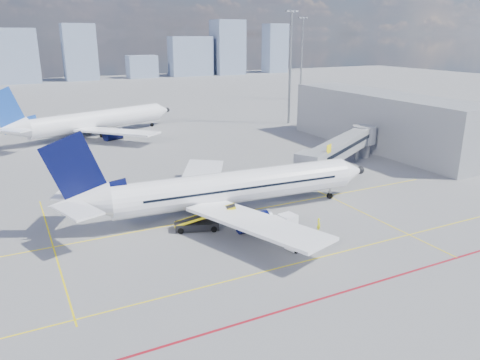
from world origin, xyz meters
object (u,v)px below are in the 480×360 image
at_px(cargo_dolly, 281,225).
at_px(ramp_worker, 319,225).
at_px(baggage_tug, 297,242).
at_px(second_aircraft, 91,121).
at_px(belt_loader, 199,224).
at_px(main_aircraft, 223,189).

xyz_separation_m(cargo_dolly, ramp_worker, (4.18, -0.99, -0.39)).
height_order(baggage_tug, ramp_worker, baggage_tug).
bearing_deg(ramp_worker, cargo_dolly, 80.88).
bearing_deg(second_aircraft, belt_loader, -108.77).
bearing_deg(ramp_worker, second_aircraft, 15.81).
bearing_deg(belt_loader, second_aircraft, 110.84).
height_order(second_aircraft, cargo_dolly, second_aircraft).
xyz_separation_m(second_aircraft, cargo_dolly, (8.43, -60.27, -2.08)).
bearing_deg(ramp_worker, main_aircraft, 42.75).
bearing_deg(main_aircraft, baggage_tug, -73.71).
relative_size(main_aircraft, belt_loader, 5.78).
height_order(baggage_tug, belt_loader, belt_loader).
relative_size(second_aircraft, baggage_tug, 14.52).
height_order(baggage_tug, cargo_dolly, cargo_dolly).
xyz_separation_m(main_aircraft, belt_loader, (-4.29, -2.73, -2.52)).
height_order(main_aircraft, second_aircraft, second_aircraft).
bearing_deg(second_aircraft, ramp_worker, -98.40).
bearing_deg(belt_loader, baggage_tug, -32.69).
bearing_deg(main_aircraft, cargo_dolly, -65.78).
distance_m(cargo_dolly, ramp_worker, 4.31).
bearing_deg(cargo_dolly, baggage_tug, -104.72).
distance_m(baggage_tug, ramp_worker, 5.28).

